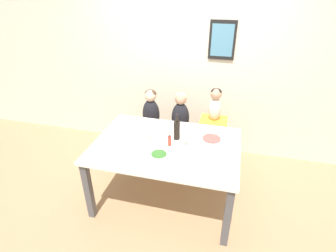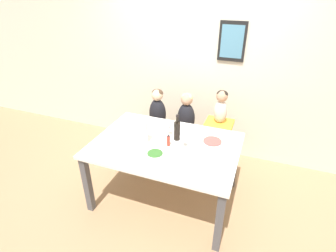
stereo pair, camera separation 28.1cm
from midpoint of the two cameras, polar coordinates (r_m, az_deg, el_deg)
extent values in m
plane|color=#9E7A56|center=(3.31, -2.89, -15.10)|extent=(14.00, 14.00, 0.00)
cube|color=beige|center=(3.71, 2.36, 14.08)|extent=(10.00, 0.06, 2.70)
cube|color=black|center=(3.54, 9.42, 17.92)|extent=(0.33, 0.02, 0.49)
cube|color=teal|center=(3.53, 9.39, 17.88)|extent=(0.27, 0.00, 0.40)
cube|color=white|center=(2.85, -3.25, -4.34)|extent=(1.56, 1.10, 0.03)
cube|color=#4C4C51|center=(3.01, -19.59, -13.22)|extent=(0.07, 0.07, 0.72)
cube|color=#4C4C51|center=(2.62, 9.68, -19.14)|extent=(0.07, 0.07, 0.72)
cube|color=#4C4C51|center=(3.67, -11.63, -3.62)|extent=(0.07, 0.07, 0.72)
cube|color=#4C4C51|center=(3.36, 11.39, -6.90)|extent=(0.07, 0.07, 0.72)
cylinder|color=silver|center=(3.80, -8.32, -4.73)|extent=(0.04, 0.04, 0.42)
cylinder|color=silver|center=(3.71, -4.22, -5.37)|extent=(0.04, 0.04, 0.42)
cylinder|color=silver|center=(4.02, -6.82, -2.58)|extent=(0.04, 0.04, 0.42)
cylinder|color=silver|center=(3.94, -2.93, -3.13)|extent=(0.04, 0.04, 0.42)
cube|color=tan|center=(3.74, -5.74, -0.86)|extent=(0.41, 0.38, 0.05)
cylinder|color=silver|center=(3.68, -2.31, -5.66)|extent=(0.04, 0.04, 0.42)
cylinder|color=silver|center=(3.62, 2.04, -6.30)|extent=(0.04, 0.04, 0.42)
cylinder|color=silver|center=(3.91, -1.13, -3.38)|extent=(0.04, 0.04, 0.42)
cylinder|color=silver|center=(3.85, 2.97, -3.93)|extent=(0.04, 0.04, 0.42)
cube|color=tan|center=(3.63, 0.40, -1.66)|extent=(0.41, 0.38, 0.05)
cylinder|color=silver|center=(3.54, 5.02, -4.88)|extent=(0.04, 0.04, 0.67)
cylinder|color=silver|center=(3.52, 8.92, -5.38)|extent=(0.04, 0.04, 0.67)
cylinder|color=silver|center=(3.74, 5.66, -2.88)|extent=(0.04, 0.04, 0.67)
cylinder|color=silver|center=(3.72, 9.34, -3.34)|extent=(0.04, 0.04, 0.67)
cube|color=gold|center=(3.45, 7.60, 0.94)|extent=(0.35, 0.32, 0.05)
ellipsoid|color=black|center=(3.63, -5.93, 2.48)|extent=(0.24, 0.19, 0.44)
sphere|color=#D6AD89|center=(3.51, -6.16, 6.54)|extent=(0.16, 0.16, 0.16)
ellipsoid|color=#473323|center=(3.51, -6.12, 6.95)|extent=(0.15, 0.15, 0.11)
ellipsoid|color=black|center=(3.52, 0.42, 1.76)|extent=(0.24, 0.19, 0.44)
sphere|color=tan|center=(3.40, 0.43, 5.92)|extent=(0.16, 0.16, 0.16)
ellipsoid|color=#DBC684|center=(3.40, 0.47, 6.35)|extent=(0.15, 0.15, 0.11)
ellipsoid|color=beige|center=(3.37, 7.79, 3.61)|extent=(0.17, 0.13, 0.31)
sphere|color=tan|center=(3.29, 8.03, 6.86)|extent=(0.14, 0.14, 0.14)
ellipsoid|color=black|center=(3.29, 8.07, 7.25)|extent=(0.14, 0.13, 0.10)
cylinder|color=black|center=(2.87, -0.88, -1.06)|extent=(0.07, 0.07, 0.21)
cylinder|color=black|center=(2.80, -0.91, 1.62)|extent=(0.03, 0.03, 0.09)
cylinder|color=black|center=(2.78, -0.91, 2.24)|extent=(0.03, 0.03, 0.02)
cylinder|color=white|center=(2.80, -8.38, -1.77)|extent=(0.12, 0.12, 0.25)
cylinder|color=white|center=(2.79, 0.66, -4.61)|extent=(0.06, 0.06, 0.00)
cylinder|color=white|center=(2.76, 0.66, -3.84)|extent=(0.01, 0.01, 0.08)
ellipsoid|color=white|center=(2.72, 0.67, -2.25)|extent=(0.07, 0.07, 0.09)
cylinder|color=white|center=(2.99, -2.92, -2.14)|extent=(0.06, 0.06, 0.00)
cylinder|color=white|center=(2.97, -2.94, -1.40)|extent=(0.01, 0.01, 0.08)
ellipsoid|color=white|center=(2.92, -2.98, 0.11)|extent=(0.07, 0.07, 0.09)
cylinder|color=white|center=(2.60, -5.10, -6.71)|extent=(0.18, 0.18, 0.06)
ellipsoid|color=#336628|center=(2.59, -5.12, -6.19)|extent=(0.16, 0.16, 0.04)
cylinder|color=silver|center=(2.78, -15.03, -5.74)|extent=(0.20, 0.20, 0.01)
cylinder|color=silver|center=(3.23, -7.80, 0.19)|extent=(0.20, 0.20, 0.01)
cylinder|color=#D14C47|center=(2.94, 6.81, -2.80)|extent=(0.20, 0.20, 0.01)
cylinder|color=red|center=(2.78, -2.56, -3.32)|extent=(0.04, 0.04, 0.12)
cone|color=black|center=(2.75, -2.59, -2.12)|extent=(0.03, 0.03, 0.02)
camera|label=1|loc=(0.14, -92.86, -1.57)|focal=28.00mm
camera|label=2|loc=(0.14, 87.14, 1.57)|focal=28.00mm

